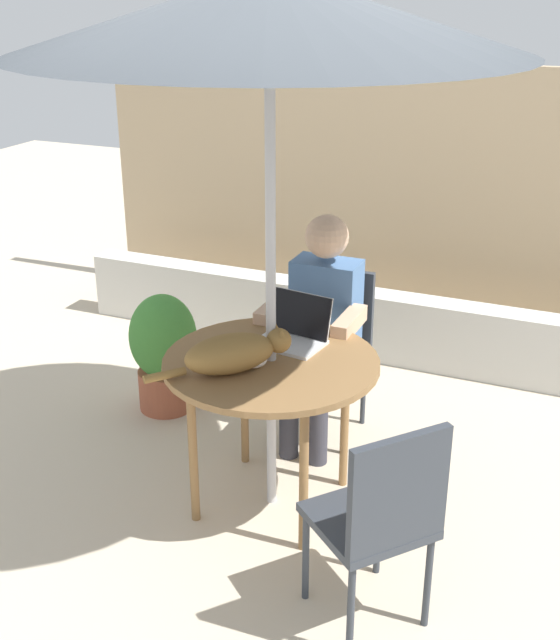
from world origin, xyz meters
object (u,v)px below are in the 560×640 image
object	(u,v)px
chair_empty	(382,513)
patio_table	(271,373)
patio_umbrella	(269,13)
potted_plant_near_fence	(164,349)
laptop	(295,328)
chair_occupied	(331,339)
person_seated	(321,320)
cat	(235,353)

from	to	relation	value
chair_empty	patio_table	bearing A→B (deg)	139.99
patio_umbrella	chair_empty	size ratio (longest dim) A/B	2.63
patio_umbrella	potted_plant_near_fence	size ratio (longest dim) A/B	3.38
patio_umbrella	laptop	xyz separation A→B (m)	(0.02, 0.23, -1.37)
chair_occupied	chair_empty	size ratio (longest dim) A/B	1.00
person_seated	potted_plant_near_fence	size ratio (longest dim) A/B	1.77
patio_table	potted_plant_near_fence	size ratio (longest dim) A/B	1.39
chair_empty	laptop	bearing A→B (deg)	129.66
patio_umbrella	laptop	bearing A→B (deg)	84.22
chair_occupied	patio_umbrella	bearing A→B (deg)	-90.00
chair_empty	cat	bearing A→B (deg)	151.96
patio_umbrella	cat	world-z (taller)	patio_umbrella
cat	patio_umbrella	bearing A→B (deg)	59.45
patio_umbrella	person_seated	distance (m)	1.62
chair_empty	person_seated	distance (m)	1.41
patio_umbrella	chair_empty	distance (m)	1.89
patio_table	chair_occupied	size ratio (longest dim) A/B	1.09
chair_empty	potted_plant_near_fence	size ratio (longest dim) A/B	1.28
patio_umbrella	chair_occupied	distance (m)	1.84
chair_empty	chair_occupied	bearing A→B (deg)	116.82
chair_empty	cat	distance (m)	0.95
cat	chair_occupied	bearing A→B (deg)	84.27
patio_table	chair_occupied	world-z (taller)	chair_occupied
patio_umbrella	potted_plant_near_fence	bearing A→B (deg)	147.00
patio_umbrella	cat	size ratio (longest dim) A/B	4.68
chair_empty	laptop	size ratio (longest dim) A/B	2.68
patio_umbrella	cat	distance (m)	1.37
patio_umbrella	chair_occupied	bearing A→B (deg)	90.00
patio_table	potted_plant_near_fence	world-z (taller)	patio_table
person_seated	potted_plant_near_fence	distance (m)	0.99
chair_empty	cat	xyz separation A→B (m)	(-0.79, 0.42, 0.31)
patio_umbrella	laptop	distance (m)	1.39
person_seated	laptop	bearing A→B (deg)	-86.75
chair_occupied	person_seated	bearing A→B (deg)	-90.00
chair_occupied	cat	size ratio (longest dim) A/B	1.77
patio_table	patio_umbrella	world-z (taller)	patio_umbrella
cat	patio_table	bearing A→B (deg)	59.45
person_seated	patio_umbrella	bearing A→B (deg)	-90.00
patio_umbrella	laptop	size ratio (longest dim) A/B	7.06
chair_occupied	cat	bearing A→B (deg)	-95.73
patio_table	patio_umbrella	bearing A→B (deg)	0.00
patio_table	chair_occupied	bearing A→B (deg)	90.00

